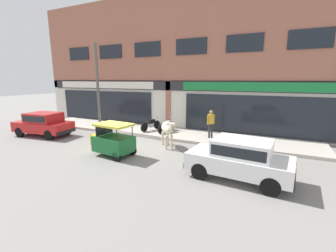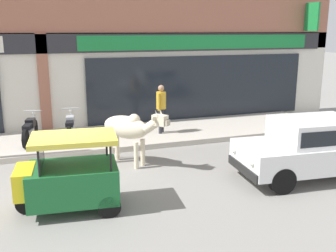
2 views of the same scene
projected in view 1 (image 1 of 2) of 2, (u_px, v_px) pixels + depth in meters
name	position (u px, v px, depth m)	size (l,w,h in m)	color
ground_plane	(125.00, 148.00, 11.60)	(90.00, 90.00, 0.00)	gray
sidewalk	(159.00, 132.00, 14.85)	(19.00, 2.99, 0.16)	#B7AFA3
shop_building	(170.00, 66.00, 15.51)	(23.00, 1.40, 9.23)	#9E604C
cow	(167.00, 128.00, 11.53)	(1.53, 1.80, 1.61)	beige
car_0	(240.00, 157.00, 7.84)	(3.71, 1.89, 1.46)	black
car_1	(44.00, 123.00, 13.97)	(3.74, 2.01, 1.46)	black
auto_rickshaw	(113.00, 142.00, 10.38)	(2.05, 1.33, 1.52)	black
motorcycle_0	(151.00, 124.00, 14.92)	(0.65, 1.79, 0.88)	black
motorcycle_1	(167.00, 126.00, 14.42)	(0.59, 1.80, 0.88)	black
pedestrian	(211.00, 121.00, 12.85)	(0.34, 0.41, 1.60)	#2D2D33
utility_pole	(98.00, 87.00, 14.86)	(0.18, 0.18, 5.61)	#595651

